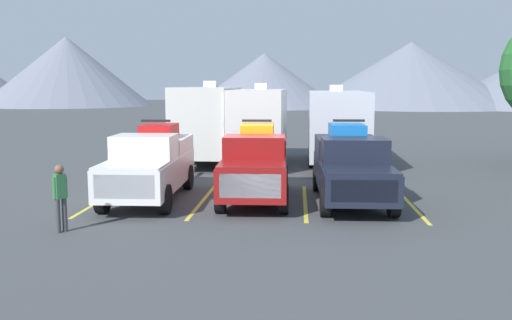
% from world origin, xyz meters
% --- Properties ---
extents(ground_plane, '(240.00, 240.00, 0.00)m').
position_xyz_m(ground_plane, '(0.00, 0.00, 0.00)').
color(ground_plane, '#3F4244').
extents(pickup_truck_a, '(2.22, 5.78, 2.54)m').
position_xyz_m(pickup_truck_a, '(-3.37, -0.49, 1.17)').
color(pickup_truck_a, white).
rests_on(pickup_truck_a, ground).
extents(pickup_truck_b, '(2.22, 5.62, 2.54)m').
position_xyz_m(pickup_truck_b, '(0.03, -0.23, 1.17)').
color(pickup_truck_b, maroon).
rests_on(pickup_truck_b, ground).
extents(pickup_truck_c, '(2.30, 5.79, 2.57)m').
position_xyz_m(pickup_truck_c, '(3.08, -0.35, 1.17)').
color(pickup_truck_c, black).
rests_on(pickup_truck_c, ground).
extents(lot_stripe_a, '(0.12, 5.50, 0.01)m').
position_xyz_m(lot_stripe_a, '(-4.92, -0.66, 0.00)').
color(lot_stripe_a, gold).
rests_on(lot_stripe_a, ground).
extents(lot_stripe_b, '(0.12, 5.50, 0.01)m').
position_xyz_m(lot_stripe_b, '(-1.64, -0.66, 0.00)').
color(lot_stripe_b, gold).
rests_on(lot_stripe_b, ground).
extents(lot_stripe_c, '(0.12, 5.50, 0.01)m').
position_xyz_m(lot_stripe_c, '(1.64, -0.66, 0.00)').
color(lot_stripe_c, gold).
rests_on(lot_stripe_c, ground).
extents(lot_stripe_d, '(0.12, 5.50, 0.01)m').
position_xyz_m(lot_stripe_d, '(4.92, -0.66, 0.00)').
color(lot_stripe_d, gold).
rests_on(lot_stripe_d, ground).
extents(camper_trailer_a, '(2.56, 7.38, 3.89)m').
position_xyz_m(camper_trailer_a, '(-2.82, 7.79, 2.04)').
color(camper_trailer_a, silver).
rests_on(camper_trailer_a, ground).
extents(camper_trailer_b, '(2.43, 8.01, 3.78)m').
position_xyz_m(camper_trailer_b, '(-0.39, 7.88, 1.99)').
color(camper_trailer_b, white).
rests_on(camper_trailer_b, ground).
extents(camper_trailer_c, '(2.63, 8.74, 3.70)m').
position_xyz_m(camper_trailer_c, '(3.17, 7.70, 1.95)').
color(camper_trailer_c, silver).
rests_on(camper_trailer_c, ground).
extents(person_a, '(0.32, 0.32, 1.72)m').
position_xyz_m(person_a, '(-4.54, -4.78, 0.99)').
color(person_a, '#3F3F42').
rests_on(person_a, ground).
extents(mountain_ridge, '(159.84, 41.04, 15.93)m').
position_xyz_m(mountain_ridge, '(14.24, 78.92, 6.23)').
color(mountain_ridge, slate).
rests_on(mountain_ridge, ground).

